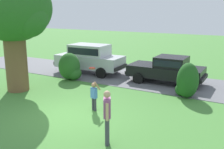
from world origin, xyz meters
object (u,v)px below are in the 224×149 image
oak_tree_large (15,13)px  adult_onlooker (107,115)px  parked_suv (90,57)px  frisbee (92,68)px  child_thrower (94,94)px  parked_sedan (167,69)px

oak_tree_large → adult_onlooker: bearing=-21.8°
parked_suv → frisbee: size_ratio=15.51×
oak_tree_large → child_thrower: bearing=-7.2°
child_thrower → frisbee: size_ratio=4.18×
parked_sedan → adult_onlooker: (0.71, -7.91, 0.13)m
oak_tree_large → adult_onlooker: 8.15m
child_thrower → adult_onlooker: bearing=-48.3°
parked_suv → frisbee: parked_suv is taller
adult_onlooker → child_thrower: bearing=131.7°
child_thrower → adult_onlooker: 2.93m
oak_tree_large → frisbee: bearing=-0.8°
oak_tree_large → parked_sedan: oak_tree_large is taller
parked_sedan → child_thrower: bearing=-102.1°
child_thrower → frisbee: bearing=129.0°
oak_tree_large → adult_onlooker: oak_tree_large is taller
parked_suv → adult_onlooker: size_ratio=2.75×
parked_sedan → parked_suv: parked_suv is taller
frisbee → adult_onlooker: size_ratio=0.18×
frisbee → parked_sedan: bearing=71.8°
parked_suv → frisbee: 6.21m
parked_sedan → frisbee: frisbee is taller
parked_suv → adult_onlooker: 9.83m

